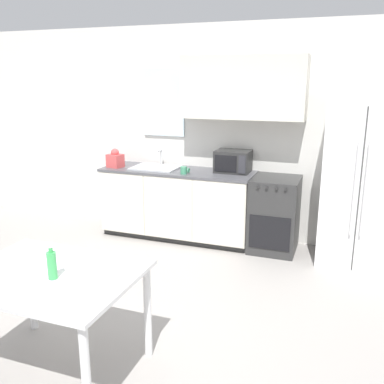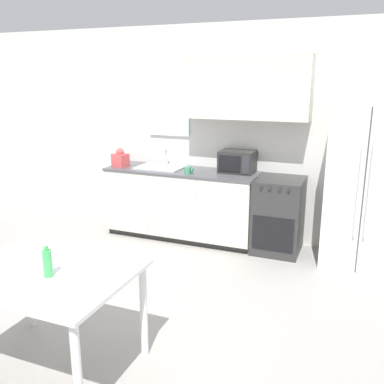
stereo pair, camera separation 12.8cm
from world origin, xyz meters
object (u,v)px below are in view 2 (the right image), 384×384
(refrigerator, at_px, (364,186))
(microwave, at_px, (237,162))
(oven_range, at_px, (278,215))
(coffee_mug, at_px, (188,170))
(drink_bottle, at_px, (47,262))
(dining_table, at_px, (46,284))

(refrigerator, xyz_separation_m, microwave, (-1.48, 0.14, 0.14))
(oven_range, xyz_separation_m, coffee_mug, (-1.09, -0.20, 0.50))
(oven_range, distance_m, coffee_mug, 1.22)
(refrigerator, height_order, microwave, refrigerator)
(oven_range, bearing_deg, microwave, 168.98)
(drink_bottle, bearing_deg, dining_table, 145.75)
(microwave, height_order, drink_bottle, microwave)
(dining_table, bearing_deg, oven_range, 69.33)
(coffee_mug, height_order, dining_table, coffee_mug)
(coffee_mug, xyz_separation_m, dining_table, (0.03, -2.62, -0.28))
(coffee_mug, xyz_separation_m, drink_bottle, (0.11, -2.68, -0.08))
(drink_bottle, bearing_deg, coffee_mug, 92.31)
(dining_table, distance_m, drink_bottle, 0.22)
(dining_table, xyz_separation_m, drink_bottle, (0.08, -0.05, 0.20))
(microwave, relative_size, coffee_mug, 3.78)
(oven_range, bearing_deg, coffee_mug, -169.73)
(oven_range, xyz_separation_m, dining_table, (-1.06, -2.82, 0.22))
(refrigerator, bearing_deg, oven_range, 177.99)
(coffee_mug, relative_size, drink_bottle, 0.47)
(coffee_mug, bearing_deg, oven_range, 10.27)
(drink_bottle, bearing_deg, refrigerator, 56.25)
(refrigerator, bearing_deg, coffee_mug, -175.29)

